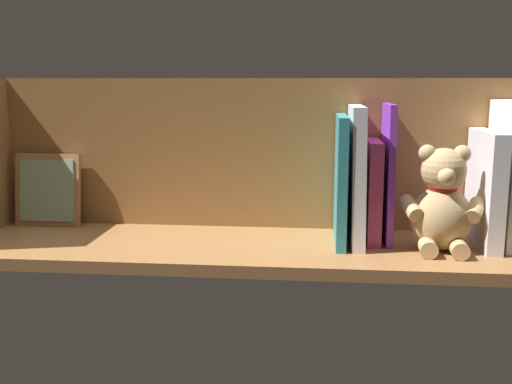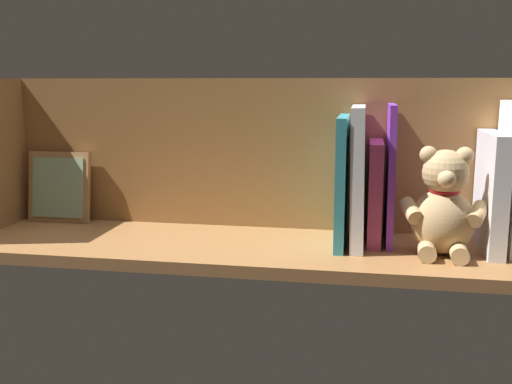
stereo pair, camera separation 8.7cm
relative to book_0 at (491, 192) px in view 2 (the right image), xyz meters
The scene contains 9 objects.
ground_plane 43.40cm from the book_0, ahead, with size 113.03×29.88×2.20cm, color #9E6B3D.
shelf_back_panel 43.14cm from the book_0, 13.31° to the right, with size 113.03×1.50×30.38cm, color olive.
book_0 is the anchor object (origin of this frame).
teddy_bear 9.92cm from the book_0, 28.70° to the left, with size 15.28×12.42×18.85cm.
book_1 17.67cm from the book_0, ahead, with size 1.22×13.86×25.68cm, color purple.
book_2 20.17cm from the book_0, ahead, with size 2.49×13.86×18.90cm, color #B23F72.
book_3 23.39cm from the book_0, ahead, with size 2.38×17.49×25.36cm, color silver.
book_4 26.19cm from the book_0, ahead, with size 1.80×17.80×23.61cm, color teal.
picture_frame_leaning 86.67cm from the book_0, ahead, with size 13.69×3.57×15.14cm.
Camera 2 is at (-19.41, 106.45, 29.50)cm, focal length 41.81 mm.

